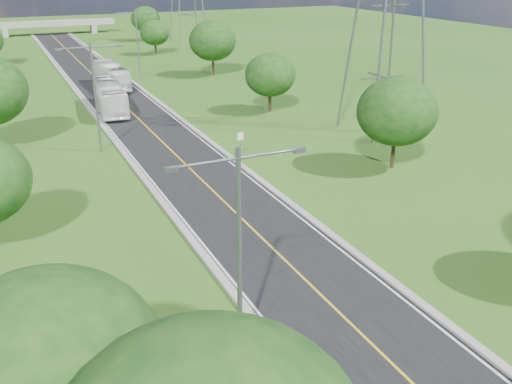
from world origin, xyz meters
The scene contains 17 objects.
ground centered at (0.00, 60.00, 0.00)m, with size 260.00×260.00×0.00m, color #265417.
road centered at (0.00, 66.00, 0.03)m, with size 8.00×150.00×0.06m, color black.
curb_left centered at (-4.25, 66.00, 0.11)m, with size 0.50×150.00×0.22m, color gray.
curb_right centered at (4.25, 66.00, 0.11)m, with size 0.50×150.00×0.22m, color gray.
speed_limit_sign centered at (5.20, 37.98, 1.60)m, with size 0.55×0.09×2.40m.
overpass centered at (0.00, 140.00, 2.41)m, with size 30.00×3.00×3.20m.
streetlight_near_left centered at (-6.00, 12.00, 5.94)m, with size 5.90×0.25×10.00m.
streetlight_mid_left centered at (-6.00, 45.00, 5.94)m, with size 5.90×0.25×10.00m.
streetlight_far_right centered at (6.00, 78.00, 5.94)m, with size 5.90×0.25×10.00m.
tree_la centered at (-14.00, 8.00, 5.27)m, with size 7.14×7.14×8.30m.
tree_rb centered at (16.00, 30.00, 4.95)m, with size 6.72×6.72×7.82m.
tree_rc centered at (15.00, 52.00, 4.33)m, with size 5.88×5.88×6.84m.
tree_rd centered at (17.00, 76.00, 5.27)m, with size 7.14×7.14×8.30m.
tree_re centered at (14.50, 100.00, 4.02)m, with size 5.46×5.46×6.35m.
tree_rf centered at (18.00, 120.00, 4.64)m, with size 6.30×6.30×7.33m.
bus_outbound centered at (0.80, 73.19, 1.73)m, with size 2.81×11.99×3.34m, color white.
bus_inbound centered at (-2.03, 60.00, 1.78)m, with size 2.89×12.35×3.44m, color white.
Camera 1 is at (-14.11, -7.26, 16.74)m, focal length 40.00 mm.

